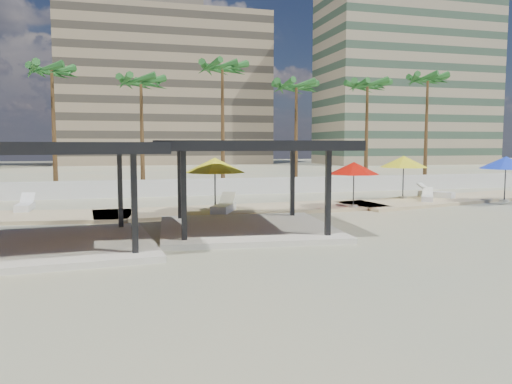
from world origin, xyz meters
The scene contains 21 objects.
ground centered at (0.00, 0.00, 0.00)m, with size 200.00×200.00×0.00m, color tan.
promenade centered at (2.00, 7.67, 0.06)m, with size 44.45×7.97×0.24m.
boundary_wall centered at (0.00, 16.00, 0.60)m, with size 56.00×0.30×1.20m, color silver.
building_mid centered at (4.00, 78.00, 14.27)m, with size 38.00×16.00×30.40m.
building_east centered at (48.00, 66.00, 17.27)m, with size 32.00×15.00×36.40m.
pavilion_central centered at (0.47, 0.98, 2.25)m, with size 8.04×8.04×3.77m.
pavilion_west centered at (-7.04, -0.76, 2.21)m, with size 7.87×7.87×3.70m.
umbrella_b centered at (0.04, 5.80, 2.57)m, with size 4.11×4.11×2.79m.
umbrella_c centered at (7.79, 5.80, 2.33)m, with size 3.27×3.27×2.50m.
umbrella_d centered at (17.80, 5.80, 2.54)m, with size 3.48×3.48×2.74m.
umbrella_e centered at (12.96, 9.20, 2.53)m, with size 3.22×3.22×2.73m.
lounger_a centered at (-9.52, 9.25, 0.38)m, with size 0.76×2.22×0.84m.
lounger_b centered at (0.51, 5.85, 0.40)m, with size 1.75×2.54×0.92m.
lounger_c centered at (15.43, 9.25, 0.40)m, with size 1.91×2.40×0.89m.
lounger_d centered at (13.66, 7.55, 0.37)m, with size 1.69×2.05×0.77m.
palm_c centered at (-9.00, 18.10, 8.37)m, with size 3.00×3.00×9.55m.
palm_d centered at (-3.00, 18.90, 7.91)m, with size 3.00×3.00×9.06m.
palm_e centered at (3.00, 18.40, 9.03)m, with size 3.00×3.00×10.26m.
palm_f centered at (9.00, 18.60, 7.92)m, with size 3.00×3.00×9.07m.
palm_g centered at (15.00, 18.20, 8.13)m, with size 3.00×3.00×9.29m.
palm_h centered at (21.00, 18.80, 8.84)m, with size 3.00×3.00×10.05m.
Camera 1 is at (-4.58, -19.20, 3.62)m, focal length 35.00 mm.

